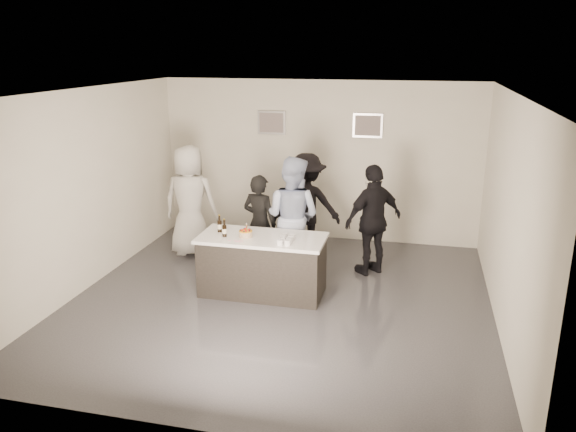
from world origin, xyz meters
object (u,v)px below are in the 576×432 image
object	(u,v)px
bar_counter	(262,265)
person_main_blue	(292,217)
cake	(246,234)
beer_bottle_b	(224,228)
beer_bottle_a	(220,224)
person_guest_left	(190,201)
person_guest_back	(306,205)
person_guest_right	(373,220)
person_main_black	(260,223)

from	to	relation	value
bar_counter	person_main_blue	bearing A→B (deg)	73.05
cake	beer_bottle_b	distance (m)	0.32
beer_bottle_a	person_guest_left	world-z (taller)	person_guest_left
beer_bottle_b	person_main_blue	xyz separation A→B (m)	(0.79, 0.98, -0.06)
person_guest_back	person_guest_right	bearing A→B (deg)	146.75
cake	beer_bottle_a	distance (m)	0.47
person_main_black	person_guest_back	distance (m)	1.05
cake	person_guest_right	bearing A→B (deg)	35.55
cake	person_main_black	world-z (taller)	person_main_black
cake	person_main_blue	size ratio (longest dim) A/B	0.10
beer_bottle_a	person_guest_right	distance (m)	2.47
beer_bottle_b	person_guest_left	world-z (taller)	person_guest_left
person_main_black	person_main_blue	world-z (taller)	person_main_blue
bar_counter	person_guest_right	size ratio (longest dim) A/B	1.03
person_main_blue	person_guest_back	world-z (taller)	person_main_blue
person_guest_right	beer_bottle_b	bearing A→B (deg)	-9.81
bar_counter	person_guest_right	world-z (taller)	person_guest_right
beer_bottle_a	person_main_black	size ratio (longest dim) A/B	0.16
person_main_blue	bar_counter	bearing A→B (deg)	88.35
person_main_blue	person_guest_back	size ratio (longest dim) A/B	1.06
cake	person_guest_back	distance (m)	1.90
beer_bottle_a	person_main_blue	xyz separation A→B (m)	(0.94, 0.79, -0.06)
person_main_black	person_guest_right	bearing A→B (deg)	-157.94
cake	person_main_black	xyz separation A→B (m)	(-0.07, 0.98, -0.13)
person_guest_right	person_guest_back	size ratio (longest dim) A/B	0.99
person_main_blue	person_guest_left	distance (m)	2.00
person_main_blue	beer_bottle_a	bearing A→B (deg)	55.57
person_guest_left	bar_counter	bearing A→B (deg)	139.01
bar_counter	cake	distance (m)	0.54
beer_bottle_a	person_guest_back	size ratio (longest dim) A/B	0.14
bar_counter	person_guest_left	xyz separation A→B (m)	(-1.68, 1.33, 0.53)
beer_bottle_a	person_main_black	world-z (taller)	person_main_black
beer_bottle_b	person_guest_left	size ratio (longest dim) A/B	0.13
person_guest_back	beer_bottle_a	bearing A→B (deg)	52.27
beer_bottle_a	person_guest_back	distance (m)	1.97
beer_bottle_b	person_main_black	distance (m)	1.09
person_main_black	person_guest_right	distance (m)	1.84
person_guest_back	beer_bottle_b	bearing A→B (deg)	58.23
cake	person_guest_left	distance (m)	2.01
bar_counter	beer_bottle_a	bearing A→B (deg)	174.96
beer_bottle_b	person_guest_back	bearing A→B (deg)	66.11
bar_counter	beer_bottle_b	world-z (taller)	beer_bottle_b
bar_counter	beer_bottle_b	xyz separation A→B (m)	(-0.53, -0.13, 0.58)
cake	person_guest_right	size ratio (longest dim) A/B	0.11
beer_bottle_a	person_guest_right	xyz separation A→B (m)	(2.20, 1.13, -0.13)
person_main_blue	person_guest_right	size ratio (longest dim) A/B	1.08
person_main_black	person_guest_right	size ratio (longest dim) A/B	0.89
person_main_blue	person_guest_right	distance (m)	1.31
bar_counter	person_guest_back	xyz separation A→B (m)	(0.30, 1.77, 0.46)
bar_counter	person_main_blue	xyz separation A→B (m)	(0.26, 0.85, 0.52)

